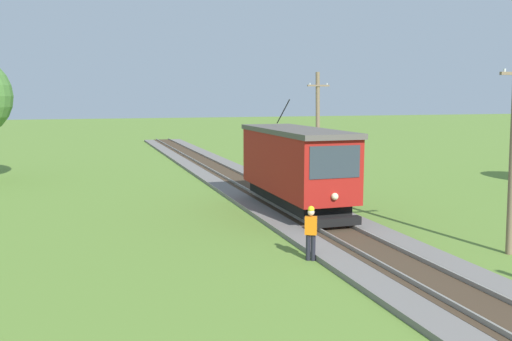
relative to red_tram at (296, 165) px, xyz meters
name	(u,v)px	position (x,y,z in m)	size (l,w,h in m)	color
red_tram	(296,165)	(0.00, 0.00, 0.00)	(2.60, 8.54, 4.79)	maroon
utility_pole_mid	(318,127)	(4.37, 7.35, 1.24)	(1.40, 0.53, 6.67)	#7A664C
track_worker	(311,231)	(-2.26, -6.97, -1.21)	(0.45, 0.39, 1.78)	black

